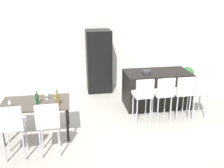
{
  "coord_description": "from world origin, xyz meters",
  "views": [
    {
      "loc": [
        -1.37,
        -4.82,
        2.77
      ],
      "look_at": [
        -0.5,
        0.46,
        0.85
      ],
      "focal_mm": 39.68,
      "sensor_mm": 36.0,
      "label": 1
    }
  ],
  "objects": [
    {
      "name": "bar_chair_right",
      "position": [
        1.11,
        0.16,
        0.7
      ],
      "size": [
        0.42,
        0.42,
        1.05
      ],
      "color": "silver",
      "rests_on": "ground_plane"
    },
    {
      "name": "potted_plant",
      "position": [
        2.28,
        2.32,
        0.36
      ],
      "size": [
        0.41,
        0.41,
        0.61
      ],
      "color": "beige",
      "rests_on": "ground_plane"
    },
    {
      "name": "bar_chair_far",
      "position": [
        1.54,
        0.16,
        0.7
      ],
      "size": [
        0.4,
        0.4,
        1.05
      ],
      "color": "silver",
      "rests_on": "ground_plane"
    },
    {
      "name": "dining_chair_near",
      "position": [
        -2.45,
        -0.83,
        0.7
      ],
      "size": [
        0.41,
        0.41,
        1.05
      ],
      "color": "silver",
      "rests_on": "ground_plane"
    },
    {
      "name": "kitchen_island",
      "position": [
        0.77,
        0.98,
        0.46
      ],
      "size": [
        1.67,
        0.88,
        0.92
      ],
      "primitive_type": "cube",
      "color": "black",
      "rests_on": "ground_plane"
    },
    {
      "name": "fruit_bowl",
      "position": [
        0.46,
        0.93,
        0.96
      ],
      "size": [
        0.21,
        0.21,
        0.07
      ],
      "primitive_type": "cylinder",
      "color": "#333338",
      "rests_on": "kitchen_island"
    },
    {
      "name": "back_wall",
      "position": [
        0.0,
        2.77,
        1.45
      ],
      "size": [
        10.0,
        0.12,
        2.9
      ],
      "primitive_type": "cube",
      "color": "silver",
      "rests_on": "ground_plane"
    },
    {
      "name": "wine_glass_right",
      "position": [
        -1.94,
        0.06,
        0.86
      ],
      "size": [
        0.07,
        0.07,
        0.17
      ],
      "color": "silver",
      "rests_on": "dining_table"
    },
    {
      "name": "bar_chair_left",
      "position": [
        0.16,
        0.16,
        0.7
      ],
      "size": [
        0.42,
        0.42,
        1.05
      ],
      "color": "silver",
      "rests_on": "ground_plane"
    },
    {
      "name": "bar_chair_middle",
      "position": [
        0.65,
        0.16,
        0.7
      ],
      "size": [
        0.42,
        0.42,
        1.05
      ],
      "color": "silver",
      "rests_on": "ground_plane"
    },
    {
      "name": "ground_plane",
      "position": [
        0.0,
        0.0,
        0.0
      ],
      "size": [
        10.0,
        10.0,
        0.0
      ],
      "primitive_type": "plane",
      "color": "#ADA89E"
    },
    {
      "name": "dining_chair_far",
      "position": [
        -1.85,
        -0.83,
        0.7
      ],
      "size": [
        0.41,
        0.41,
        1.05
      ],
      "color": "silver",
      "rests_on": "ground_plane"
    },
    {
      "name": "refrigerator",
      "position": [
        -0.59,
        2.33,
        0.92
      ],
      "size": [
        0.72,
        0.68,
        1.84
      ],
      "primitive_type": "cube",
      "color": "black",
      "rests_on": "ground_plane"
    },
    {
      "name": "wine_glass_middle",
      "position": [
        -1.76,
        0.1,
        0.86
      ],
      "size": [
        0.07,
        0.07,
        0.17
      ],
      "color": "silver",
      "rests_on": "dining_table"
    },
    {
      "name": "wine_glass_left",
      "position": [
        -2.6,
        -0.25,
        0.86
      ],
      "size": [
        0.07,
        0.07,
        0.17
      ],
      "color": "silver",
      "rests_on": "dining_table"
    },
    {
      "name": "wine_bottle_near",
      "position": [
        -1.7,
        -0.26,
        0.86
      ],
      "size": [
        0.08,
        0.08,
        0.32
      ],
      "color": "brown",
      "rests_on": "dining_table"
    },
    {
      "name": "wine_bottle_end",
      "position": [
        -2.1,
        -0.14,
        0.85
      ],
      "size": [
        0.06,
        0.06,
        0.28
      ],
      "color": "#194723",
      "rests_on": "dining_table"
    },
    {
      "name": "dining_table",
      "position": [
        -2.15,
        -0.06,
        0.67
      ],
      "size": [
        1.35,
        0.81,
        0.74
      ],
      "color": "#4C4238",
      "rests_on": "ground_plane"
    }
  ]
}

